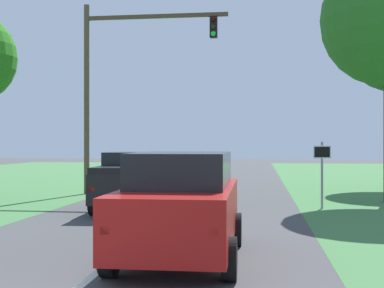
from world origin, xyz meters
TOP-DOWN VIEW (x-y plane):
  - ground_plane at (0.00, 10.18)m, footprint 120.00×120.00m
  - red_suv_near at (1.28, 5.37)m, footprint 2.27×4.75m
  - pickup_truck_lead at (-1.36, 12.53)m, footprint 2.44×5.09m
  - traffic_light at (-3.31, 17.73)m, footprint 6.39×0.40m
  - keep_moving_sign at (4.90, 13.68)m, footprint 0.60×0.09m

SIDE VIEW (x-z plane):
  - ground_plane at x=0.00m, z-range 0.00..0.00m
  - pickup_truck_lead at x=-1.36m, z-range 0.02..1.97m
  - red_suv_near at x=1.28m, z-range 0.04..2.10m
  - keep_moving_sign at x=4.90m, z-range 0.33..2.62m
  - traffic_light at x=-3.31m, z-range 1.21..9.59m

